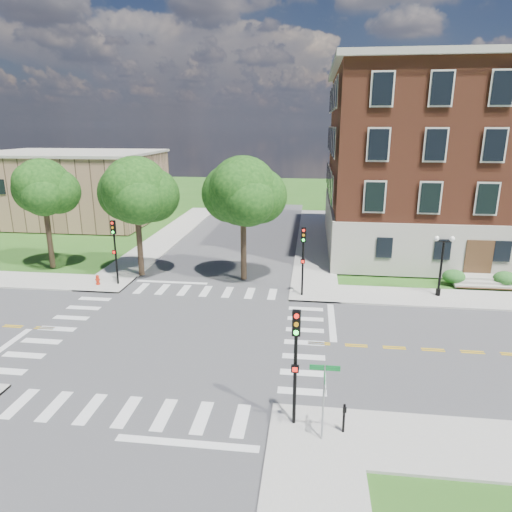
# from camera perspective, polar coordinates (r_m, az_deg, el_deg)

# --- Properties ---
(ground) EXTENTS (160.00, 160.00, 0.00)m
(ground) POSITION_cam_1_polar(r_m,az_deg,el_deg) (26.60, -9.88, -9.80)
(ground) COLOR #295A19
(ground) RESTS_ON ground
(road_ew) EXTENTS (90.00, 12.00, 0.01)m
(road_ew) POSITION_cam_1_polar(r_m,az_deg,el_deg) (26.60, -9.88, -9.79)
(road_ew) COLOR #3D3D3F
(road_ew) RESTS_ON ground
(road_ns) EXTENTS (12.00, 90.00, 0.01)m
(road_ns) POSITION_cam_1_polar(r_m,az_deg,el_deg) (26.60, -9.88, -9.78)
(road_ns) COLOR #3D3D3F
(road_ns) RESTS_ON ground
(sidewalk_ne) EXTENTS (34.00, 34.00, 0.12)m
(sidewalk_ne) POSITION_cam_1_polar(r_m,az_deg,el_deg) (40.68, 18.12, -1.08)
(sidewalk_ne) COLOR #9E9B93
(sidewalk_ne) RESTS_ON ground
(sidewalk_nw) EXTENTS (34.00, 34.00, 0.12)m
(sidewalk_nw) POSITION_cam_1_polar(r_m,az_deg,el_deg) (45.90, -22.91, 0.35)
(sidewalk_nw) COLOR #9E9B93
(sidewalk_nw) RESTS_ON ground
(crosswalk_east) EXTENTS (2.20, 10.20, 0.02)m
(crosswalk_east) POSITION_cam_1_polar(r_m,az_deg,el_deg) (25.56, 6.06, -10.75)
(crosswalk_east) COLOR silver
(crosswalk_east) RESTS_ON ground
(stop_bar_east) EXTENTS (0.40, 5.50, 0.00)m
(stop_bar_east) POSITION_cam_1_polar(r_m,az_deg,el_deg) (28.31, 9.46, -8.12)
(stop_bar_east) COLOR silver
(stop_bar_east) RESTS_ON ground
(main_building) EXTENTS (30.60, 22.40, 16.50)m
(main_building) POSITION_cam_1_polar(r_m,az_deg,el_deg) (47.92, 27.86, 10.48)
(main_building) COLOR #A8A594
(main_building) RESTS_ON ground
(secondary_building) EXTENTS (20.40, 15.40, 8.30)m
(secondary_building) POSITION_cam_1_polar(r_m,az_deg,el_deg) (60.87, -22.08, 8.10)
(secondary_building) COLOR #826147
(secondary_building) RESTS_ON ground
(tree_b) EXTENTS (4.47, 4.47, 8.90)m
(tree_b) POSITION_cam_1_polar(r_m,az_deg,el_deg) (40.16, -25.10, 7.77)
(tree_b) COLOR #312318
(tree_b) RESTS_ON ground
(tree_c) EXTENTS (5.09, 5.09, 9.21)m
(tree_c) POSITION_cam_1_polar(r_m,az_deg,el_deg) (35.64, -14.80, 7.91)
(tree_c) COLOR #312318
(tree_c) RESTS_ON ground
(tree_d) EXTENTS (5.12, 5.12, 9.30)m
(tree_d) POSITION_cam_1_polar(r_m,az_deg,el_deg) (33.54, -1.62, 8.07)
(tree_d) COLOR #312318
(tree_d) RESTS_ON ground
(traffic_signal_se) EXTENTS (0.32, 0.36, 4.80)m
(traffic_signal_se) POSITION_cam_1_polar(r_m,az_deg,el_deg) (17.70, 4.97, -12.01)
(traffic_signal_se) COLOR black
(traffic_signal_se) RESTS_ON ground
(traffic_signal_ne) EXTENTS (0.32, 0.35, 4.80)m
(traffic_signal_ne) POSITION_cam_1_polar(r_m,az_deg,el_deg) (31.00, 5.91, 0.43)
(traffic_signal_ne) COLOR black
(traffic_signal_ne) RESTS_ON ground
(traffic_signal_nw) EXTENTS (0.35, 0.39, 4.80)m
(traffic_signal_nw) POSITION_cam_1_polar(r_m,az_deg,el_deg) (34.65, -17.26, 1.45)
(traffic_signal_nw) COLOR black
(traffic_signal_nw) RESTS_ON ground
(twin_lamp_west) EXTENTS (1.36, 0.36, 4.23)m
(twin_lamp_west) POSITION_cam_1_polar(r_m,az_deg,el_deg) (33.43, 22.18, -0.73)
(twin_lamp_west) COLOR black
(twin_lamp_west) RESTS_ON ground
(street_sign_pole) EXTENTS (1.10, 1.10, 3.10)m
(street_sign_pole) POSITION_cam_1_polar(r_m,az_deg,el_deg) (17.41, 8.52, -15.98)
(street_sign_pole) COLOR gray
(street_sign_pole) RESTS_ON ground
(push_button_post) EXTENTS (0.14, 0.21, 1.20)m
(push_button_post) POSITION_cam_1_polar(r_m,az_deg,el_deg) (18.72, 10.94, -19.13)
(push_button_post) COLOR black
(push_button_post) RESTS_ON ground
(fire_hydrant) EXTENTS (0.35, 0.35, 0.75)m
(fire_hydrant) POSITION_cam_1_polar(r_m,az_deg,el_deg) (35.70, -19.18, -2.86)
(fire_hydrant) COLOR #B3230D
(fire_hydrant) RESTS_ON ground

